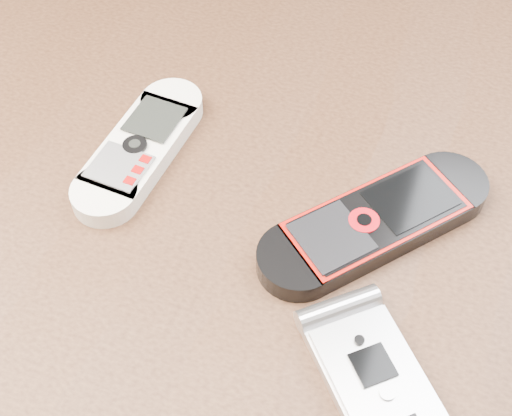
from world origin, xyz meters
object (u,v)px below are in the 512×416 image
object	(u,v)px
nokia_white	(140,147)
motorola_razr	(373,374)
nokia_black_red	(376,222)
table	(250,299)

from	to	relation	value
nokia_white	motorola_razr	xyz separation A→B (m)	(0.19, -0.11, -0.00)
nokia_black_red	motorola_razr	bearing A→B (deg)	-36.54
nokia_black_red	motorola_razr	size ratio (longest dim) A/B	1.72
nokia_black_red	nokia_white	bearing A→B (deg)	-142.50
table	nokia_white	size ratio (longest dim) A/B	8.81
table	motorola_razr	xyz separation A→B (m)	(0.10, -0.09, 0.11)
table	motorola_razr	distance (m)	0.17
table	nokia_black_red	distance (m)	0.14
nokia_white	nokia_black_red	size ratio (longest dim) A/B	0.82
nokia_white	nokia_black_red	bearing A→B (deg)	1.49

